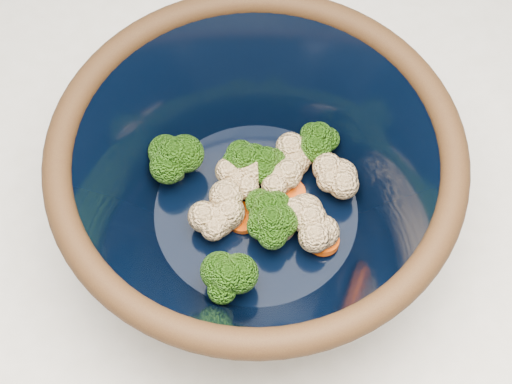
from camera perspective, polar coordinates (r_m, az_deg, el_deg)
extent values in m
plane|color=#9E7A54|center=(1.56, 0.18, -14.63)|extent=(3.00, 3.00, 0.00)
cube|color=silver|center=(1.13, 0.25, -9.09)|extent=(1.20, 1.20, 0.90)
cylinder|color=black|center=(0.68, 0.00, -2.51)|extent=(0.20, 0.20, 0.01)
torus|color=black|center=(0.56, 0.00, 3.34)|extent=(0.34, 0.34, 0.02)
cylinder|color=black|center=(0.65, 0.00, -1.54)|extent=(0.19, 0.19, 0.00)
cylinder|color=#608442|center=(0.66, -0.87, 1.63)|extent=(0.01, 0.01, 0.02)
ellipsoid|color=#387115|center=(0.64, -0.89, 2.63)|extent=(0.04, 0.04, 0.03)
cylinder|color=#608442|center=(0.68, 4.91, 3.43)|extent=(0.01, 0.01, 0.02)
ellipsoid|color=#387115|center=(0.66, 5.06, 4.45)|extent=(0.04, 0.04, 0.03)
cylinder|color=#608442|center=(0.66, 0.81, 1.66)|extent=(0.01, 0.01, 0.02)
ellipsoid|color=#387115|center=(0.65, 0.83, 2.58)|extent=(0.04, 0.04, 0.03)
cylinder|color=#608442|center=(0.67, -6.39, 1.82)|extent=(0.01, 0.01, 0.02)
ellipsoid|color=#387115|center=(0.64, -6.62, 3.01)|extent=(0.05, 0.05, 0.04)
cylinder|color=#608442|center=(0.64, 0.81, -2.02)|extent=(0.01, 0.01, 0.02)
ellipsoid|color=#387115|center=(0.62, 0.84, -1.11)|extent=(0.04, 0.04, 0.03)
cylinder|color=#608442|center=(0.63, 1.19, -3.34)|extent=(0.01, 0.01, 0.02)
ellipsoid|color=#387115|center=(0.61, 1.23, -2.40)|extent=(0.04, 0.04, 0.03)
cylinder|color=#608442|center=(0.61, -2.21, -7.66)|extent=(0.01, 0.01, 0.02)
ellipsoid|color=#387115|center=(0.59, -2.29, -6.78)|extent=(0.04, 0.04, 0.04)
sphere|color=beige|center=(0.63, 5.31, -3.21)|extent=(0.03, 0.03, 0.03)
sphere|color=beige|center=(0.66, 3.07, 2.52)|extent=(0.03, 0.03, 0.03)
sphere|color=beige|center=(0.63, -2.39, -1.63)|extent=(0.03, 0.03, 0.03)
sphere|color=beige|center=(0.63, -3.15, -2.26)|extent=(0.03, 0.03, 0.03)
sphere|color=beige|center=(0.63, 1.80, -2.70)|extent=(0.03, 0.03, 0.03)
sphere|color=beige|center=(0.65, -1.32, 0.92)|extent=(0.03, 0.03, 0.03)
sphere|color=beige|center=(0.65, 1.68, 1.07)|extent=(0.03, 0.03, 0.03)
sphere|color=beige|center=(0.65, 6.66, 1.22)|extent=(0.03, 0.03, 0.03)
sphere|color=beige|center=(0.63, 3.95, -1.59)|extent=(0.03, 0.03, 0.03)
cylinder|color=#D64809|center=(0.64, 5.35, -3.93)|extent=(0.03, 0.03, 0.01)
cylinder|color=#D64809|center=(0.65, 2.41, -1.03)|extent=(0.03, 0.03, 0.01)
cylinder|color=#D64809|center=(0.65, 1.64, -1.41)|extent=(0.03, 0.03, 0.01)
cylinder|color=#D64809|center=(0.66, 2.79, -0.01)|extent=(0.03, 0.03, 0.01)
cylinder|color=#D64809|center=(0.64, -1.01, -2.07)|extent=(0.03, 0.03, 0.01)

